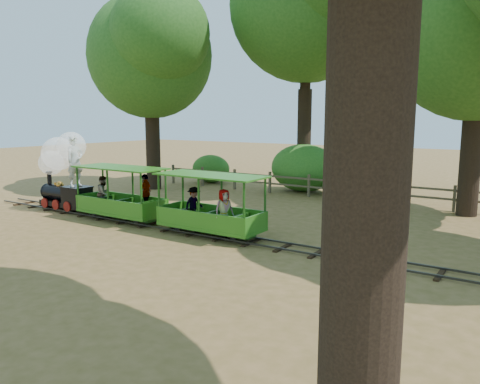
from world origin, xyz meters
The scene contains 10 objects.
ground centered at (0.00, 0.00, 0.00)m, with size 90.00×90.00×0.00m, color #A27545.
track centered at (0.00, 0.00, 0.07)m, with size 22.00×1.00×0.10m.
locomotive centered at (-7.48, 0.07, 1.73)m, with size 2.66×1.25×3.06m.
carriage_front centered at (-4.24, 0.01, 0.78)m, with size 3.38×1.43×1.76m.
carriage_rear centered at (-0.47, -0.03, 0.75)m, with size 3.38×1.38×1.76m.
oak_nw centered at (-8.53, 6.08, 6.72)m, with size 7.42×6.53×9.40m.
fence centered at (0.00, 8.00, 0.58)m, with size 18.10×0.10×1.00m.
shrub_west centered at (-7.43, 9.30, 0.75)m, with size 2.18×1.68×1.51m, color #2D6B1E.
shrub_mid_w centered at (-1.89, 9.30, 1.13)m, with size 3.27×2.52×2.27m, color #2D6B1E.
shrub_mid_e centered at (-0.12, 9.30, 0.64)m, with size 1.84×1.42×1.28m, color #2D6B1E.
Camera 1 is at (7.78, -10.92, 3.53)m, focal length 35.00 mm.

